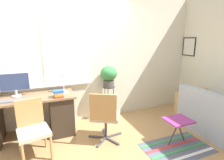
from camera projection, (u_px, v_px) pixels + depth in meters
The scene contains 16 objects.
ground_plane at pixel (79, 136), 3.15m from camera, with size 14.00×14.00×0.00m, color tan.
wall_back_with_window at pixel (67, 58), 3.45m from camera, with size 9.00×0.12×2.70m.
wall_right_with_picture at pixel (206, 56), 3.91m from camera, with size 0.08×9.00×2.70m.
desk at pixel (26, 117), 3.03m from camera, with size 1.66×0.62×0.75m.
monitor at pixel (15, 83), 2.97m from camera, with size 0.47×0.15×0.41m.
keyboard at pixel (13, 101), 2.77m from camera, with size 0.39×0.12×0.02m.
mouse at pixel (32, 99), 2.85m from camera, with size 0.04×0.06×0.03m.
desk_lamp at pixel (63, 81), 3.20m from camera, with size 0.16×0.16×0.37m.
book_stack at pixel (58, 93), 2.97m from camera, with size 0.20×0.17×0.12m.
desk_chair_wooden at pixel (33, 128), 2.54m from camera, with size 0.49×0.50×0.85m.
office_chair_swivel at pixel (105, 115), 2.91m from camera, with size 0.62×0.63×0.89m.
couch_loveseat at pixel (212, 117), 3.29m from camera, with size 0.81×1.23×0.83m.
plant_stand at pixel (109, 91), 3.72m from camera, with size 0.26×0.26×0.73m.
potted_plant at pixel (109, 75), 3.64m from camera, with size 0.34×0.34×0.44m.
floor_rug_striped at pixel (177, 148), 2.81m from camera, with size 1.08×0.67×0.01m.
folding_stool at pixel (178, 122), 2.86m from camera, with size 0.42×0.35×0.44m.
Camera 1 is at (-0.51, -2.85, 1.71)m, focal length 28.00 mm.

